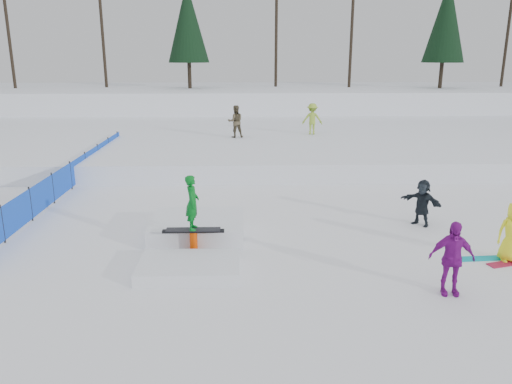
{
  "coord_description": "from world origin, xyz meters",
  "views": [
    {
      "loc": [
        0.08,
        -12.24,
        5.05
      ],
      "look_at": [
        0.5,
        2.0,
        1.1
      ],
      "focal_mm": 35.0,
      "sensor_mm": 36.0,
      "label": 1
    }
  ],
  "objects_px": {
    "safety_fence": "(71,175)",
    "walker_olive": "(235,121)",
    "jib_rail_feature": "(196,235)",
    "walker_ygreen": "(312,119)",
    "spectator_dark": "(422,203)",
    "spectator_purple": "(452,258)"
  },
  "relations": [
    {
      "from": "walker_ygreen",
      "to": "spectator_dark",
      "type": "distance_m",
      "value": 12.95
    },
    {
      "from": "safety_fence",
      "to": "spectator_purple",
      "type": "xyz_separation_m",
      "value": [
        11.07,
        -9.05,
        0.28
      ]
    },
    {
      "from": "spectator_purple",
      "to": "safety_fence",
      "type": "bearing_deg",
      "value": 146.36
    },
    {
      "from": "walker_olive",
      "to": "jib_rail_feature",
      "type": "height_order",
      "value": "walker_olive"
    },
    {
      "from": "spectator_purple",
      "to": "spectator_dark",
      "type": "relative_size",
      "value": 1.16
    },
    {
      "from": "walker_ygreen",
      "to": "spectator_dark",
      "type": "bearing_deg",
      "value": 104.94
    },
    {
      "from": "spectator_dark",
      "to": "jib_rail_feature",
      "type": "xyz_separation_m",
      "value": [
        -6.72,
        -1.52,
        -0.41
      ]
    },
    {
      "from": "walker_olive",
      "to": "safety_fence",
      "type": "bearing_deg",
      "value": 39.09
    },
    {
      "from": "walker_olive",
      "to": "jib_rail_feature",
      "type": "relative_size",
      "value": 0.38
    },
    {
      "from": "spectator_purple",
      "to": "walker_ygreen",
      "type": "bearing_deg",
      "value": 97.69
    },
    {
      "from": "safety_fence",
      "to": "walker_olive",
      "type": "relative_size",
      "value": 9.53
    },
    {
      "from": "walker_ygreen",
      "to": "spectator_purple",
      "type": "xyz_separation_m",
      "value": [
        0.62,
        -17.32,
        -0.81
      ]
    },
    {
      "from": "walker_ygreen",
      "to": "jib_rail_feature",
      "type": "distance_m",
      "value": 15.28
    },
    {
      "from": "walker_olive",
      "to": "spectator_dark",
      "type": "xyz_separation_m",
      "value": [
        5.76,
        -11.85,
        -0.93
      ]
    },
    {
      "from": "safety_fence",
      "to": "jib_rail_feature",
      "type": "xyz_separation_m",
      "value": [
        5.32,
        -6.07,
        -0.25
      ]
    },
    {
      "from": "jib_rail_feature",
      "to": "spectator_dark",
      "type": "bearing_deg",
      "value": 12.71
    },
    {
      "from": "safety_fence",
      "to": "jib_rail_feature",
      "type": "bearing_deg",
      "value": -48.77
    },
    {
      "from": "walker_olive",
      "to": "spectator_purple",
      "type": "bearing_deg",
      "value": 96.07
    },
    {
      "from": "walker_olive",
      "to": "jib_rail_feature",
      "type": "xyz_separation_m",
      "value": [
        -0.96,
        -13.37,
        -1.34
      ]
    },
    {
      "from": "safety_fence",
      "to": "walker_ygreen",
      "type": "xyz_separation_m",
      "value": [
        10.45,
        8.27,
        1.09
      ]
    },
    {
      "from": "safety_fence",
      "to": "walker_olive",
      "type": "xyz_separation_m",
      "value": [
        6.28,
        7.31,
        1.09
      ]
    },
    {
      "from": "walker_olive",
      "to": "spectator_dark",
      "type": "distance_m",
      "value": 13.21
    }
  ]
}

